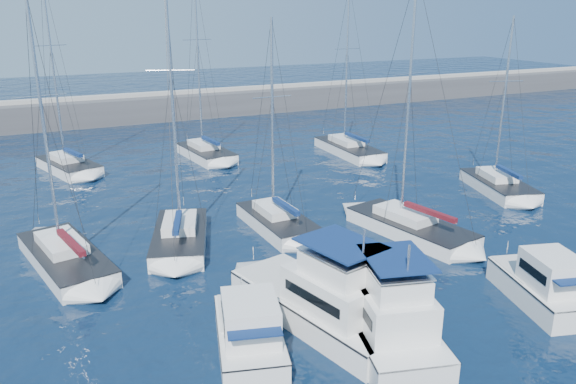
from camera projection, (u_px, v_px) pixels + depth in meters
name	position (u px, v px, depth m)	size (l,w,h in m)	color
ground	(389.00, 295.00, 28.06)	(220.00, 220.00, 0.00)	black
breakwater	(158.00, 111.00, 72.52)	(160.00, 6.00, 4.45)	#424244
motor_yacht_port_outer	(250.00, 335.00, 22.93)	(3.97, 6.18, 3.20)	silver
motor_yacht_port_inner	(325.00, 301.00, 25.18)	(5.57, 9.84, 4.69)	silver
motor_yacht_stbd_inner	(385.00, 317.00, 23.91)	(5.22, 8.80, 4.69)	silver
motor_yacht_stbd_outer	(544.00, 287.00, 26.87)	(3.95, 6.22, 3.20)	silver
sailboat_mid_a	(66.00, 258.00, 31.01)	(4.85, 9.08, 14.96)	silver
sailboat_mid_b	(180.00, 236.00, 33.85)	(5.27, 8.20, 16.61)	silver
sailboat_mid_c	(278.00, 221.00, 36.28)	(3.20, 7.16, 13.52)	silver
sailboat_mid_d	(410.00, 227.00, 35.40)	(4.81, 9.02, 15.99)	silver
sailboat_mid_e	(498.00, 185.00, 43.71)	(4.97, 7.91, 13.49)	silver
sailboat_back_a	(69.00, 165.00, 49.07)	(5.21, 7.95, 17.26)	silver
sailboat_back_b	(206.00, 152.00, 53.53)	(4.05, 7.99, 17.62)	silver
sailboat_back_c	(348.00, 149.00, 55.09)	(3.20, 9.06, 16.08)	silver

